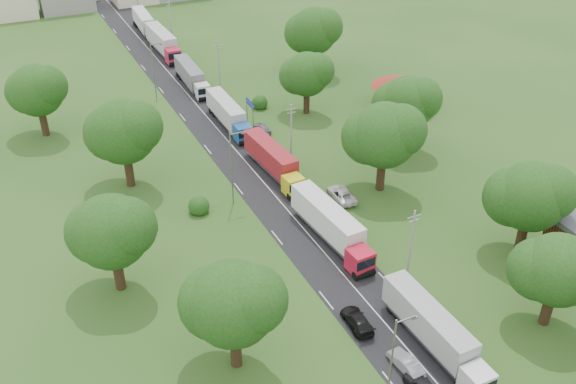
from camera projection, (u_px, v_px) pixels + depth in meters
ground at (329, 258)px, 71.23m from camera, size 260.00×260.00×0.00m
road at (258, 176)px, 86.52m from camera, size 8.00×200.00×0.04m
info_sign at (250, 107)px, 98.30m from camera, size 0.12×3.10×4.10m
pole_1 at (411, 246)px, 65.40m from camera, size 1.60×0.24×9.00m
pole_2 at (291, 134)px, 86.81m from camera, size 1.60×0.24×9.00m
pole_3 at (219, 66)px, 108.22m from camera, size 1.60×0.24×9.00m
pole_4 at (171, 21)px, 129.62m from camera, size 1.60×0.24×9.00m
lamp_0 at (393, 361)px, 51.03m from camera, size 2.03×0.22×10.00m
lamp_1 at (233, 165)px, 77.79m from camera, size 2.03×0.22×10.00m
lamp_2 at (154, 69)px, 104.55m from camera, size 2.03×0.22×10.00m
tree_2 at (557, 269)px, 59.20m from camera, size 8.00×8.00×10.10m
tree_3 at (530, 196)px, 68.72m from camera, size 8.80×8.80×11.07m
tree_4 at (383, 135)px, 79.59m from camera, size 9.60×9.60×12.05m
tree_5 at (407, 103)px, 89.33m from camera, size 8.80×8.80×11.07m
tree_6 at (306, 74)px, 100.08m from camera, size 8.00×8.00×10.10m
tree_7 at (313, 31)px, 114.20m from camera, size 9.60×9.60×12.05m
tree_10 at (232, 303)px, 54.37m from camera, size 8.80×8.80×11.07m
tree_11 at (111, 231)px, 63.27m from camera, size 8.80×8.80×11.07m
tree_12 at (123, 131)px, 80.44m from camera, size 9.60×9.60×12.05m
tree_13 at (36, 90)px, 93.12m from camera, size 8.80×8.80×11.07m
house_cream at (404, 87)px, 103.22m from camera, size 10.08×10.08×5.80m
truck_0 at (434, 330)px, 58.80m from camera, size 2.60×14.17×3.93m
truck_1 at (331, 225)px, 72.91m from camera, size 3.37×14.99×4.14m
truck_2 at (273, 160)px, 85.93m from camera, size 3.09×14.17×3.91m
truck_3 at (228, 114)px, 98.34m from camera, size 2.50×14.07×3.90m
truck_4 at (191, 76)px, 111.57m from camera, size 2.78×13.78×3.81m
truck_5 at (163, 42)px, 125.74m from camera, size 2.97×15.72×4.35m
truck_6 at (145, 23)px, 136.87m from camera, size 3.14×14.52×4.01m
car_lane_mid at (406, 363)px, 57.27m from camera, size 1.68×4.11×1.32m
car_lane_rear at (357, 321)px, 61.87m from camera, size 2.22×4.78×1.35m
car_verge_near at (341, 194)px, 81.14m from camera, size 2.87×5.43×1.46m
car_verge_far at (262, 128)px, 97.23m from camera, size 1.73×3.99×1.34m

